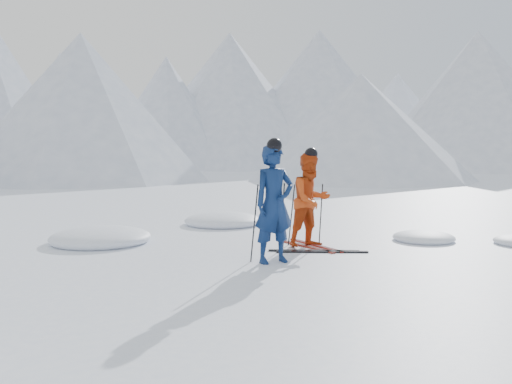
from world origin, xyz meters
name	(u,v)px	position (x,y,z in m)	size (l,w,h in m)	color
ground	(353,247)	(0.00, 0.00, 0.00)	(160.00, 160.00, 0.00)	white
mountain_range	(199,91)	(5.71, 35.31, 6.72)	(106.15, 62.94, 15.53)	#B2BCD1
skier_blue	(274,204)	(-1.98, -0.77, 1.00)	(0.73, 0.48, 1.99)	#0D214E
skier_red	(311,200)	(-0.75, 0.39, 0.92)	(0.89, 0.70, 1.84)	#C33D0F
pole_blue_left	(254,223)	(-2.28, -0.62, 0.66)	(0.02, 0.02, 1.33)	black
pole_blue_right	(282,221)	(-1.73, -0.52, 0.66)	(0.02, 0.02, 1.33)	black
pole_red_left	(291,215)	(-1.05, 0.64, 0.61)	(0.02, 0.02, 1.23)	black
pole_red_right	(321,214)	(-0.45, 0.54, 0.61)	(0.02, 0.02, 1.23)	black
ski_worn_left	(305,246)	(-0.87, 0.39, 0.01)	(0.09, 1.70, 0.03)	black
ski_worn_right	(316,245)	(-0.63, 0.39, 0.01)	(0.09, 1.70, 0.03)	black
ski_loose_a	(314,251)	(-0.92, -0.12, 0.01)	(0.09, 1.70, 0.03)	black
ski_loose_b	(322,252)	(-0.82, -0.27, 0.01)	(0.09, 1.70, 0.03)	black
snow_lumps	(213,235)	(-2.16, 2.47, 0.00)	(9.58, 6.36, 0.45)	white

